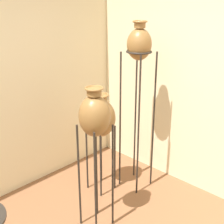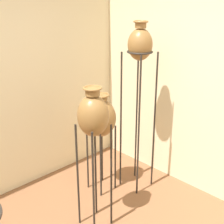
{
  "view_description": "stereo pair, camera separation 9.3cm",
  "coord_description": "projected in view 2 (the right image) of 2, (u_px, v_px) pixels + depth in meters",
  "views": [
    {
      "loc": [
        -1.19,
        -1.19,
        2.19
      ],
      "look_at": [
        0.98,
        0.91,
        1.04
      ],
      "focal_mm": 50.0,
      "sensor_mm": 36.0,
      "label": 1
    },
    {
      "loc": [
        -1.13,
        -1.25,
        2.19
      ],
      "look_at": [
        0.98,
        0.91,
        1.04
      ],
      "focal_mm": 50.0,
      "sensor_mm": 36.0,
      "label": 2
    }
  ],
  "objects": [
    {
      "name": "vase_stand_short",
      "position": [
        101.0,
        118.0,
        3.45
      ],
      "size": [
        0.34,
        0.34,
        1.18
      ],
      "color": "#28231E",
      "rests_on": "ground_plane"
    },
    {
      "name": "vase_stand_tall",
      "position": [
        140.0,
        52.0,
        3.26
      ],
      "size": [
        0.29,
        0.29,
        1.94
      ],
      "color": "#28231E",
      "rests_on": "ground_plane"
    },
    {
      "name": "vase_stand_medium",
      "position": [
        93.0,
        118.0,
        2.78
      ],
      "size": [
        0.29,
        0.29,
        1.44
      ],
      "color": "#28231E",
      "rests_on": "ground_plane"
    }
  ]
}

